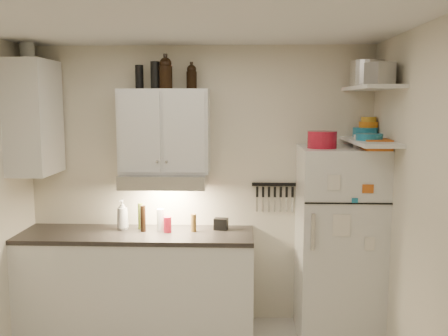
{
  "coord_description": "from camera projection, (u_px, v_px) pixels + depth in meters",
  "views": [
    {
      "loc": [
        0.4,
        -3.13,
        2.09
      ],
      "look_at": [
        0.25,
        0.9,
        1.55
      ],
      "focal_mm": 40.0,
      "sensor_mm": 36.0,
      "label": 1
    }
  ],
  "objects": [
    {
      "name": "bowl_teal",
      "position": [
        365.0,
        132.0,
        4.42
      ],
      "size": [
        0.21,
        0.21,
        0.09
      ],
      "primitive_type": "cylinder",
      "color": "teal",
      "rests_on": "shelf_lo"
    },
    {
      "name": "dutch_oven",
      "position": [
        322.0,
        140.0,
        4.19
      ],
      "size": [
        0.26,
        0.26,
        0.14
      ],
      "primitive_type": "cylinder",
      "rotation": [
        0.0,
        0.0,
        0.08
      ],
      "color": "maroon",
      "rests_on": "fridge"
    },
    {
      "name": "bowl_yellow",
      "position": [
        369.0,
        119.0,
        4.43
      ],
      "size": [
        0.13,
        0.13,
        0.04
      ],
      "primitive_type": "cylinder",
      "color": "gold",
      "rests_on": "bowl_orange"
    },
    {
      "name": "shelf_lo",
      "position": [
        369.0,
        142.0,
        4.12
      ],
      "size": [
        0.3,
        0.95,
        0.03
      ],
      "primitive_type": "cube",
      "color": "silver",
      "rests_on": "right_wall"
    },
    {
      "name": "pepper_mill",
      "position": [
        194.0,
        223.0,
        4.51
      ],
      "size": [
        0.06,
        0.06,
        0.16
      ],
      "primitive_type": "cylinder",
      "rotation": [
        0.0,
        0.0,
        0.29
      ],
      "color": "brown",
      "rests_on": "countertop"
    },
    {
      "name": "knife_strip",
      "position": [
        274.0,
        184.0,
        4.66
      ],
      "size": [
        0.42,
        0.02,
        0.03
      ],
      "primitive_type": "cube",
      "color": "black",
      "rests_on": "back_wall"
    },
    {
      "name": "oil_bottle",
      "position": [
        140.0,
        216.0,
        4.59
      ],
      "size": [
        0.05,
        0.05,
        0.24
      ],
      "primitive_type": "cylinder",
      "rotation": [
        0.0,
        0.0,
        0.05
      ],
      "color": "#55691A",
      "rests_on": "countertop"
    },
    {
      "name": "clear_bottle",
      "position": [
        160.0,
        220.0,
        4.53
      ],
      "size": [
        0.07,
        0.07,
        0.2
      ],
      "primitive_type": "cylinder",
      "rotation": [
        0.0,
        0.0,
        -0.06
      ],
      "color": "silver",
      "rests_on": "countertop"
    },
    {
      "name": "side_jar",
      "position": [
        27.0,
        51.0,
        4.36
      ],
      "size": [
        0.15,
        0.15,
        0.17
      ],
      "primitive_type": "cylinder",
      "rotation": [
        0.0,
        0.0,
        0.28
      ],
      "color": "silver",
      "rests_on": "side_cabinet"
    },
    {
      "name": "soap_bottle",
      "position": [
        122.0,
        213.0,
        4.57
      ],
      "size": [
        0.15,
        0.15,
        0.31
      ],
      "primitive_type": "imported",
      "rotation": [
        0.0,
        0.0,
        -0.3
      ],
      "color": "silver",
      "rests_on": "countertop"
    },
    {
      "name": "stock_pot",
      "position": [
        368.0,
        74.0,
        4.33
      ],
      "size": [
        0.41,
        0.41,
        0.23
      ],
      "primitive_type": "cylinder",
      "rotation": [
        0.0,
        0.0,
        0.36
      ],
      "color": "silver",
      "rests_on": "shelf_hi"
    },
    {
      "name": "range_hood",
      "position": [
        164.0,
        180.0,
        4.48
      ],
      "size": [
        0.76,
        0.46,
        0.12
      ],
      "primitive_type": "cube",
      "color": "silver",
      "rests_on": "back_wall"
    },
    {
      "name": "right_wall",
      "position": [
        433.0,
        227.0,
        3.16
      ],
      "size": [
        0.02,
        3.0,
        2.6
      ],
      "primitive_type": "cube",
      "color": "beige",
      "rests_on": "ground"
    },
    {
      "name": "growler_a",
      "position": [
        166.0,
        73.0,
        4.35
      ],
      "size": [
        0.13,
        0.13,
        0.28
      ],
      "primitive_type": null,
      "rotation": [
        0.0,
        0.0,
        -0.14
      ],
      "color": "black",
      "rests_on": "upper_cabinet"
    },
    {
      "name": "growler_b",
      "position": [
        192.0,
        77.0,
        4.47
      ],
      "size": [
        0.1,
        0.1,
        0.22
      ],
      "primitive_type": null,
      "rotation": [
        0.0,
        0.0,
        -0.05
      ],
      "color": "black",
      "rests_on": "upper_cabinet"
    },
    {
      "name": "fridge",
      "position": [
        339.0,
        243.0,
        4.38
      ],
      "size": [
        0.7,
        0.68,
        1.7
      ],
      "primitive_type": "cube",
      "color": "silver",
      "rests_on": "floor"
    },
    {
      "name": "caddy",
      "position": [
        221.0,
        224.0,
        4.58
      ],
      "size": [
        0.14,
        0.11,
        0.11
      ],
      "primitive_type": "cube",
      "rotation": [
        0.0,
        0.0,
        -0.18
      ],
      "color": "black",
      "rests_on": "countertop"
    },
    {
      "name": "thermos_a",
      "position": [
        155.0,
        75.0,
        4.38
      ],
      "size": [
        0.1,
        0.1,
        0.24
      ],
      "primitive_type": "cylinder",
      "rotation": [
        0.0,
        0.0,
        0.35
      ],
      "color": "black",
      "rests_on": "upper_cabinet"
    },
    {
      "name": "red_jar",
      "position": [
        168.0,
        225.0,
        4.48
      ],
      "size": [
        0.08,
        0.08,
        0.14
      ],
      "primitive_type": "cylinder",
      "rotation": [
        0.0,
        0.0,
        -0.15
      ],
      "color": "maroon",
      "rests_on": "countertop"
    },
    {
      "name": "book_stack",
      "position": [
        377.0,
        144.0,
        4.04
      ],
      "size": [
        0.22,
        0.27,
        0.09
      ],
      "primitive_type": "cube",
      "rotation": [
        0.0,
        0.0,
        -0.04
      ],
      "color": "#C55918",
      "rests_on": "fridge"
    },
    {
      "name": "spice_jar",
      "position": [
        357.0,
        141.0,
        4.23
      ],
      "size": [
        0.08,
        0.08,
        0.11
      ],
      "primitive_type": "cylinder",
      "rotation": [
        0.0,
        0.0,
        0.32
      ],
      "color": "silver",
      "rests_on": "fridge"
    },
    {
      "name": "vinegar_bottle",
      "position": [
        143.0,
        219.0,
        4.51
      ],
      "size": [
        0.05,
        0.05,
        0.24
      ],
      "primitive_type": "cylinder",
      "rotation": [
        0.0,
        0.0,
        -0.04
      ],
      "color": "black",
      "rests_on": "countertop"
    },
    {
      "name": "countertop",
      "position": [
        137.0,
        235.0,
        4.48
      ],
      "size": [
        2.1,
        0.62,
        0.04
      ],
      "primitive_type": "cube",
      "color": "#292523",
      "rests_on": "base_cabinet"
    },
    {
      "name": "shelf_hi",
      "position": [
        371.0,
        88.0,
        4.06
      ],
      "size": [
        0.3,
        0.95,
        0.03
      ],
      "primitive_type": "cube",
      "color": "silver",
      "rests_on": "right_wall"
    },
    {
      "name": "tin_a",
      "position": [
        381.0,
        74.0,
        3.9
      ],
      "size": [
        0.18,
        0.17,
        0.18
      ],
      "primitive_type": "cube",
      "rotation": [
        0.0,
        0.0,
        0.05
      ],
      "color": "#AAAAAD",
      "rests_on": "shelf_hi"
    },
    {
      "name": "ceiling",
      "position": [
        178.0,
        16.0,
        3.05
      ],
      "size": [
        3.2,
        3.0,
        0.02
      ],
      "primitive_type": "cube",
      "color": "silver",
      "rests_on": "ground"
    },
    {
      "name": "side_cabinet",
      "position": [
        34.0,
        117.0,
        4.38
      ],
      "size": [
        0.33,
        0.55,
        1.0
      ],
      "primitive_type": "cube",
      "color": "silver",
      "rests_on": "left_wall"
    },
    {
      "name": "bowl_orange",
      "position": [
        368.0,
        125.0,
        4.44
      ],
      "size": [
        0.17,
        0.17,
        0.05
      ],
      "primitive_type": "cylinder",
      "color": "orange",
      "rests_on": "bowl_teal"
    },
    {
      "name": "plates",
      "position": [
        369.0,
        137.0,
        4.06
      ],
      "size": [
        0.28,
        0.28,
        0.05
      ],
      "primitive_type": "cylinder",
      "rotation": [
        0.0,
        0.0,
        0.39
      ],
      "color": "teal",
      "rests_on": "shelf_lo"
    },
    {
      "name": "back_wall",
      "position": [
        200.0,
        186.0,
        4.72
      ],
      "size": [
        3.2,
        0.02,
        2.6
      ],
      "primitive_type": "cube",
      "color": "beige",
      "rests_on": "ground"
    },
    {
      "name": "upper_cabinet",
      "position": [
        165.0,
        131.0,
        4.49
      ],
      "size": [
        0.8,
        0.33,
        0.75
      ],
      "primitive_type": "cube",
      "color": "silver",
      "rests_on": "back_wall"
    },
    {
      "name": "thermos_b",
      "position": [
        139.0,
        77.0,
        4.46
      ],
      "size": [
        0.1,
        0.1,
        0.21
      ],
      "primitive_type": "cylinder",
      "rotation": [
        0.0,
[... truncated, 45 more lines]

